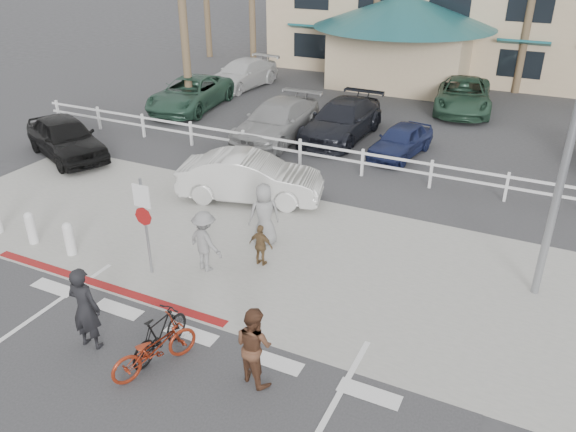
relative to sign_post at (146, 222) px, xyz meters
The scene contains 25 objects.
ground 3.50m from the sign_post, 43.73° to the right, with size 140.00×140.00×0.00m, color #333335.
bike_path 5.00m from the sign_post, 61.29° to the right, with size 12.00×16.00×0.01m, color #333335.
sidewalk_plaza 3.56m from the sign_post, 45.00° to the left, with size 22.00×7.00×0.01m, color gray.
cross_street 6.86m from the sign_post, 69.94° to the left, with size 40.00×5.00×0.01m, color #333335.
parking_lot 16.03m from the sign_post, 81.72° to the left, with size 50.00×16.00×0.01m, color #333335.
curb_red 1.89m from the sign_post, 124.99° to the right, with size 7.00×0.25×0.02m, color maroon.
rail_fence 8.81m from the sign_post, 71.36° to the left, with size 29.40×0.16×1.00m, color silver, non-canonical shape.
sign_post is the anchor object (origin of this frame).
bollard_0 2.69m from the sign_post, behind, with size 0.26×0.26×0.95m, color silver, non-canonical shape.
bollard_1 4.03m from the sign_post, behind, with size 0.26×0.26×0.95m, color silver, non-canonical shape.
bike_red 3.70m from the sign_post, 50.46° to the right, with size 0.64×1.85×0.97m, color maroon.
rider_red 2.91m from the sign_post, 77.15° to the right, with size 0.69×0.45×1.88m, color black.
bike_black 3.30m from the sign_post, 48.17° to the right, with size 0.46×1.62×0.97m, color black.
rider_black 4.75m from the sign_post, 27.42° to the right, with size 0.80×0.62×1.64m, color #523120.
pedestrian_a 1.53m from the sign_post, 33.02° to the left, with size 1.05×0.60×1.62m, color gray.
pedestrian_child 2.92m from the sign_post, 33.81° to the left, with size 0.67×0.28×1.14m, color brown.
pedestrian_b 3.24m from the sign_post, 54.14° to the left, with size 0.86×0.56×1.76m, color gray.
car_white_sedan 4.97m from the sign_post, 88.64° to the left, with size 1.59×4.55×1.50m, color beige.
car_red_compact 9.57m from the sign_post, 147.05° to the left, with size 1.84×4.56×1.55m, color black.
lot_car_0 14.71m from the sign_post, 120.73° to the left, with size 2.51×5.45×1.51m, color #284A39.
lot_car_1 10.66m from the sign_post, 99.51° to the left, with size 2.18×5.35×1.55m, color gray.
lot_car_2 11.43m from the sign_post, 72.94° to the left, with size 1.43×3.55×1.21m, color #1A234C.
lot_car_4 18.90m from the sign_post, 113.05° to the left, with size 2.05×5.03×1.46m, color silver.
lot_car_5 18.60m from the sign_post, 76.51° to the left, with size 2.51×5.44×1.51m, color #274634.
lot_car_6 11.86m from the sign_post, 87.24° to the left, with size 2.14×5.26×1.53m, color black.
Camera 1 is at (6.05, -7.11, 7.73)m, focal length 35.00 mm.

